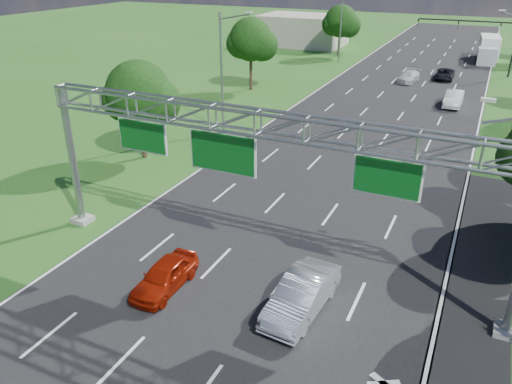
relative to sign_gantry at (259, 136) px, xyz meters
The scene contains 17 objects.
ground 19.28m from the sign_gantry, 91.05° to the left, with size 220.00×220.00×0.00m, color #1E5519.
road 19.28m from the sign_gantry, 91.05° to the left, with size 18.00×180.00×0.02m, color black.
road_flare 12.20m from the sign_gantry, 11.47° to the left, with size 3.00×30.00×0.02m, color black.
sign_gantry is the anchor object (origin of this frame).
traffic_signal 53.51m from the sign_gantry, 82.32° to the left, with size 12.21×0.24×7.00m.
streetlight_l_near 21.47m from the sign_gantry, 122.87° to the left, with size 2.97×0.22×10.16m.
streetlight_l_far 54.28m from the sign_gantry, 102.38° to the left, with size 2.97×0.22×10.16m.
tree_verge_la 17.56m from the sign_gantry, 144.84° to the left, with size 5.76×4.80×7.40m.
tree_verge_lb 36.85m from the sign_gantry, 116.19° to the left, with size 5.76×4.80×8.06m.
tree_verge_lc 59.56m from the sign_gantry, 102.86° to the left, with size 5.76×4.80×7.62m.
building_left 69.82m from the sign_gantry, 108.69° to the left, with size 14.00×10.00×5.00m, color #A29787.
red_coupe 7.75m from the sign_gantry, 134.39° to the right, with size 1.63×4.04×1.38m, color #911806.
silver_sedan 7.11m from the sign_gantry, 35.26° to the right, with size 1.74×5.00×1.65m, color #B3B6BF.
car_queue_a 45.22m from the sign_gantry, 90.54° to the left, with size 1.84×4.53×1.31m, color silver.
car_queue_b 48.62m from the sign_gantry, 85.98° to the left, with size 2.15×4.66×1.30m, color black.
car_queue_d 36.47m from the sign_gantry, 80.99° to the left, with size 1.64×4.71×1.55m, color silver.
box_truck 64.65m from the sign_gantry, 83.19° to the left, with size 3.16×9.25×3.43m.
Camera 1 is at (9.03, -6.83, 14.00)m, focal length 35.00 mm.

